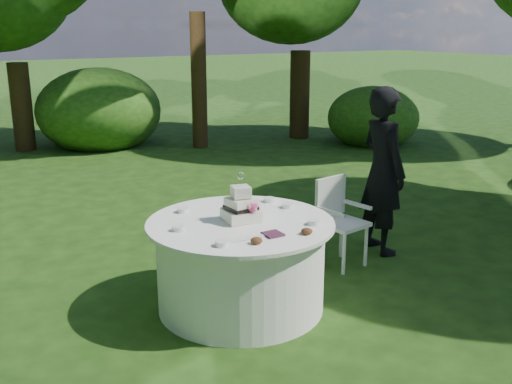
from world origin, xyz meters
TOP-DOWN VIEW (x-y plane):
  - ground at (0.00, 0.00)m, footprint 80.00×80.00m
  - napkins at (0.05, -0.42)m, footprint 0.14×0.14m
  - feather_plume at (-0.12, -0.39)m, footprint 0.48×0.07m
  - guest at (1.93, 0.42)m, footprint 0.51×0.69m
  - table at (0.00, 0.00)m, footprint 1.56×1.56m
  - cake at (0.01, 0.01)m, footprint 0.30×0.30m
  - chair at (1.31, 0.36)m, footprint 0.48×0.47m
  - votives at (0.05, 0.03)m, footprint 1.18×1.00m
  - petal_cups at (0.07, -0.53)m, footprint 0.53×0.11m

SIDE VIEW (x-z plane):
  - ground at x=0.00m, z-range 0.00..0.00m
  - table at x=0.00m, z-range 0.00..0.77m
  - chair at x=1.31m, z-range 0.08..0.96m
  - feather_plume at x=-0.12m, z-range 0.77..0.78m
  - napkins at x=0.05m, z-range 0.77..0.79m
  - votives at x=0.05m, z-range 0.77..0.81m
  - petal_cups at x=0.07m, z-range 0.77..0.82m
  - guest at x=1.93m, z-range 0.00..1.75m
  - cake at x=0.01m, z-range 0.68..1.09m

